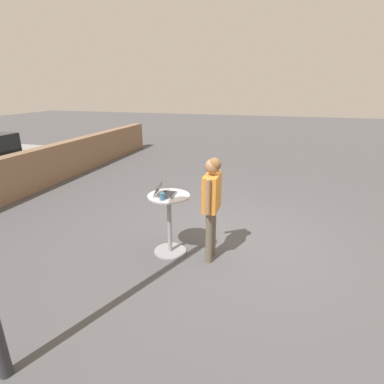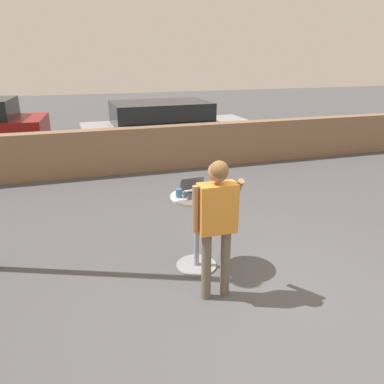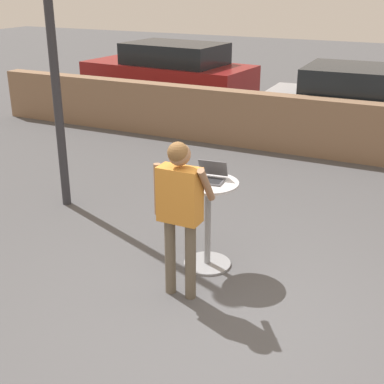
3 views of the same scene
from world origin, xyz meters
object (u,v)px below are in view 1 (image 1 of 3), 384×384
(coffee_mug, at_px, (162,197))
(standing_person, at_px, (212,197))
(cafe_table, at_px, (169,220))
(laptop, at_px, (165,192))

(coffee_mug, xyz_separation_m, standing_person, (0.23, -0.69, -0.02))
(cafe_table, relative_size, laptop, 2.87)
(coffee_mug, bearing_deg, cafe_table, -3.01)
(cafe_table, distance_m, laptop, 0.47)
(coffee_mug, height_order, standing_person, standing_person)
(cafe_table, relative_size, standing_person, 0.61)
(cafe_table, height_order, laptop, laptop)
(laptop, distance_m, standing_person, 0.74)
(laptop, bearing_deg, standing_person, -88.88)
(laptop, height_order, coffee_mug, laptop)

